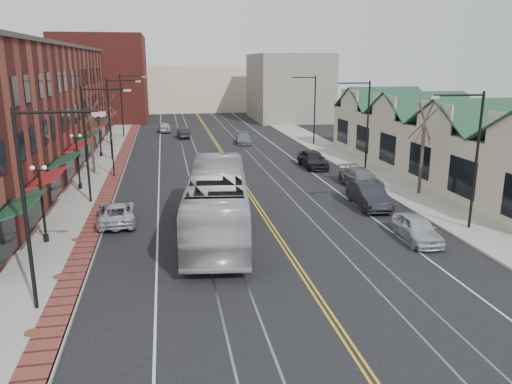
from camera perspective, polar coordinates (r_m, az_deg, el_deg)
name	(u,v)px	position (r m, az deg, el deg)	size (l,w,h in m)	color
ground	(312,289)	(22.65, 6.41, -10.91)	(160.00, 160.00, 0.00)	black
sidewalk_left	(91,189)	(41.11, -18.31, 0.33)	(4.00, 120.00, 0.15)	gray
sidewalk_right	(379,177)	(44.52, 13.91, 1.71)	(4.00, 120.00, 0.15)	gray
building_left	(13,112)	(48.46, -26.04, 8.20)	(10.00, 50.00, 11.00)	maroon
building_right	(445,149)	(46.87, 20.81, 4.59)	(8.00, 36.00, 4.60)	beige
backdrop_left	(103,78)	(90.10, -17.05, 12.33)	(14.00, 18.00, 14.00)	maroon
backdrop_mid	(194,88)	(104.82, -7.15, 11.72)	(22.00, 14.00, 9.00)	beige
backdrop_right	(289,87)	(87.21, 3.75, 11.88)	(12.00, 16.00, 11.00)	slate
streetlight_l_0	(35,190)	(20.68, -23.92, 0.20)	(3.33, 0.25, 8.00)	black
streetlight_l_1	(92,133)	(36.17, -18.25, 6.46)	(3.33, 0.25, 8.00)	black
streetlight_l_2	(114,111)	(51.97, -15.97, 8.92)	(3.33, 0.25, 8.00)	black
streetlight_l_3	(125,99)	(67.86, -14.74, 10.23)	(3.33, 0.25, 8.00)	black
streetlight_r_0	(471,147)	(31.09, 23.33, 4.75)	(3.33, 0.25, 8.00)	black
streetlight_r_1	(363,117)	(45.16, 12.15, 8.37)	(3.33, 0.25, 8.00)	black
streetlight_r_2	(311,103)	(60.20, 6.33, 10.11)	(3.33, 0.25, 8.00)	black
lamppost_l_1	(43,206)	(29.31, -23.20, -1.45)	(0.84, 0.28, 4.27)	black
lamppost_l_2	(78,163)	(40.79, -19.66, 3.17)	(0.84, 0.28, 4.27)	black
lamppost_l_3	(100,137)	(54.46, -17.42, 6.06)	(0.84, 0.28, 4.27)	black
tree_left_near	(91,135)	(46.39, -18.30, 6.23)	(1.78, 1.37, 6.48)	#382B21
tree_left_far	(110,118)	(62.19, -16.37, 8.14)	(1.66, 1.28, 6.02)	#382B21
tree_right_mid	(423,146)	(38.79, 18.51, 5.04)	(1.90, 1.46, 6.93)	#382B21
manhole_near	(33,333)	(20.62, -24.18, -14.44)	(0.60, 0.60, 0.02)	#592D19
manhole_mid	(59,276)	(25.00, -21.56, -8.96)	(0.60, 0.60, 0.02)	#592D19
manhole_far	(77,239)	(29.59, -19.78, -5.13)	(0.60, 0.60, 0.02)	#592D19
traffic_signal	(113,151)	(44.37, -16.08, 4.52)	(0.18, 0.15, 3.80)	black
transit_bus	(217,201)	(28.79, -4.45, -1.09)	(3.26, 13.94, 3.88)	#BBBBBD
parked_suv	(116,213)	(32.07, -15.67, -2.31)	(2.22, 4.82, 1.34)	silver
parked_car_a	(417,228)	(29.31, 17.92, -3.99)	(1.70, 4.23, 1.44)	silver
parked_car_b	(369,195)	(35.15, 12.77, -0.37)	(1.77, 5.07, 1.67)	black
parked_car_c	(361,178)	(40.56, 11.88, 1.54)	(2.07, 5.09, 1.48)	slate
parked_car_d	(313,159)	(47.42, 6.52, 3.77)	(1.99, 4.95, 1.69)	black
distant_car_left	(183,133)	(66.61, -8.29, 6.70)	(1.38, 3.96, 1.31)	black
distant_car_right	(244,138)	(61.29, -1.42, 6.15)	(1.80, 4.44, 1.29)	slate
distant_car_far	(164,127)	(72.59, -10.42, 7.30)	(1.68, 4.17, 1.42)	#AEB1B6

